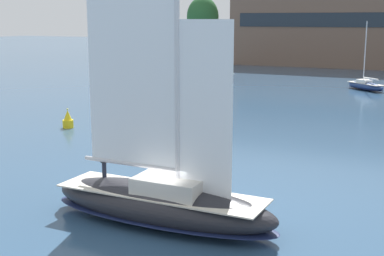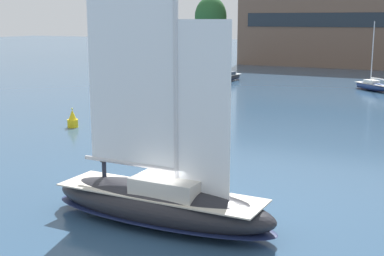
# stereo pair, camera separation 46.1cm
# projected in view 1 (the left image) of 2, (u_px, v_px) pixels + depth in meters

# --- Properties ---
(ground_plane) EXTENTS (400.00, 400.00, 0.00)m
(ground_plane) POSITION_uv_depth(u_px,v_px,m) (161.00, 224.00, 23.16)
(ground_plane) COLOR #2D4C6B
(waterfront_building) EXTENTS (44.25, 15.78, 16.32)m
(waterfront_building) POSITION_uv_depth(u_px,v_px,m) (351.00, 22.00, 100.00)
(waterfront_building) COLOR brown
(waterfront_building) RESTS_ON ground
(tree_shore_left) EXTENTS (6.37, 6.37, 13.12)m
(tree_shore_left) POSITION_uv_depth(u_px,v_px,m) (203.00, 17.00, 107.03)
(tree_shore_left) COLOR #4C3828
(tree_shore_left) RESTS_ON ground
(sailboat_main) EXTENTS (10.67, 3.04, 14.64)m
(sailboat_main) POSITION_uv_depth(u_px,v_px,m) (161.00, 199.00, 22.93)
(sailboat_main) COLOR #232328
(sailboat_main) RESTS_ON ground
(sailboat_moored_near_marina) EXTENTS (5.78, 5.34, 8.48)m
(sailboat_moored_near_marina) POSITION_uv_depth(u_px,v_px,m) (365.00, 86.00, 66.64)
(sailboat_moored_near_marina) COLOR navy
(sailboat_moored_near_marina) RESTS_ON ground
(sailboat_moored_far_slip) EXTENTS (2.37, 6.33, 8.52)m
(sailboat_moored_far_slip) POSITION_uv_depth(u_px,v_px,m) (222.00, 77.00, 76.65)
(sailboat_moored_far_slip) COLOR #232328
(sailboat_moored_far_slip) RESTS_ON ground
(channel_buoy) EXTENTS (0.87, 0.87, 1.61)m
(channel_buoy) POSITION_uv_depth(u_px,v_px,m) (68.00, 120.00, 43.51)
(channel_buoy) COLOR yellow
(channel_buoy) RESTS_ON ground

